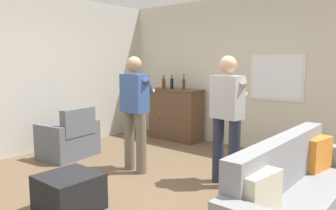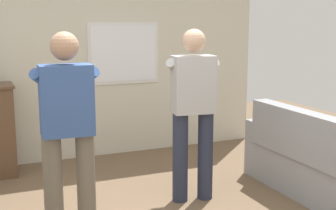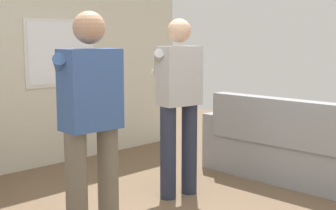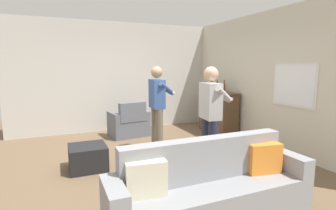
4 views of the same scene
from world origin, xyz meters
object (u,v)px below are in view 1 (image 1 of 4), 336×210
at_px(armchair, 70,140).
at_px(sideboard_cabinet, 176,114).
at_px(bottle_spirits_clear, 184,84).
at_px(person_standing_left, 135,108).
at_px(person_standing_right, 227,114).
at_px(couch, 296,198).
at_px(bottle_wine_green, 172,83).
at_px(bottle_liquor_amber, 164,83).
at_px(ottoman, 69,192).

xyz_separation_m(armchair, sideboard_cabinet, (0.57, 2.15, 0.24)).
bearing_deg(bottle_spirits_clear, person_standing_left, -72.69).
height_order(person_standing_left, person_standing_right, same).
height_order(couch, bottle_wine_green, bottle_wine_green).
relative_size(sideboard_cabinet, bottle_liquor_amber, 4.14).
xyz_separation_m(armchair, person_standing_right, (2.65, 0.61, 0.65)).
height_order(bottle_wine_green, person_standing_right, person_standing_right).
bearing_deg(ottoman, armchair, 146.27).
distance_m(person_standing_left, person_standing_right, 1.35).
bearing_deg(bottle_spirits_clear, ottoman, -73.69).
bearing_deg(bottle_liquor_amber, person_standing_right, -32.43).
height_order(bottle_wine_green, ottoman, bottle_wine_green).
bearing_deg(bottle_liquor_amber, bottle_spirits_clear, 6.08).
height_order(bottle_spirits_clear, ottoman, bottle_spirits_clear).
relative_size(bottle_spirits_clear, person_standing_left, 0.18).
relative_size(bottle_spirits_clear, person_standing_right, 0.18).
bearing_deg(armchair, person_standing_left, 8.98).
bearing_deg(bottle_wine_green, sideboard_cabinet, -17.64).
bearing_deg(person_standing_left, person_standing_right, 16.99).
distance_m(couch, sideboard_cabinet, 3.91).
bearing_deg(couch, bottle_liquor_amber, 148.02).
bearing_deg(person_standing_left, armchair, -171.02).
xyz_separation_m(ottoman, person_standing_left, (-0.36, 1.37, 0.74)).
bearing_deg(bottle_spirits_clear, couch, -36.58).
distance_m(bottle_spirits_clear, ottoman, 3.60).
bearing_deg(bottle_wine_green, armchair, -101.18).
xyz_separation_m(couch, ottoman, (-2.06, -1.08, -0.15)).
bearing_deg(ottoman, bottle_wine_green, 111.17).
bearing_deg(armchair, bottle_liquor_amber, 82.89).
height_order(couch, person_standing_right, person_standing_right).
relative_size(bottle_wine_green, bottle_liquor_amber, 1.04).
distance_m(ottoman, person_standing_left, 1.60).
relative_size(bottle_wine_green, bottle_spirits_clear, 0.95).
height_order(armchair, bottle_wine_green, bottle_wine_green).
height_order(couch, person_standing_left, person_standing_left).
xyz_separation_m(couch, person_standing_right, (-1.13, 0.68, 0.59)).
relative_size(bottle_wine_green, ottoman, 0.49).
distance_m(bottle_wine_green, bottle_liquor_amber, 0.18).
relative_size(sideboard_cabinet, ottoman, 1.94).
relative_size(bottle_liquor_amber, ottoman, 0.47).
bearing_deg(sideboard_cabinet, person_standing_right, -36.47).
height_order(bottle_liquor_amber, person_standing_right, person_standing_right).
distance_m(armchair, person_standing_left, 1.53).
bearing_deg(bottle_liquor_amber, armchair, -97.11).
xyz_separation_m(bottle_spirits_clear, person_standing_right, (1.90, -1.57, -0.22)).
height_order(bottle_liquor_amber, ottoman, bottle_liquor_amber).
distance_m(bottle_spirits_clear, person_standing_right, 2.47).
xyz_separation_m(bottle_wine_green, person_standing_right, (2.22, -1.58, -0.22)).
bearing_deg(sideboard_cabinet, person_standing_left, -67.63).
bearing_deg(sideboard_cabinet, bottle_liquor_amber, -175.85).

